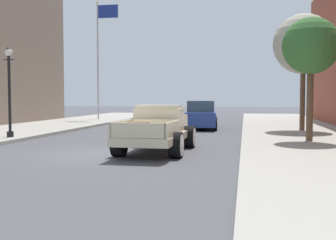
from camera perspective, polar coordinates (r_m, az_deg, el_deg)
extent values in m
plane|color=#47474C|center=(13.80, -9.24, -4.59)|extent=(140.00, 140.00, 0.00)
cube|color=#9E998E|center=(13.26, 21.87, -4.76)|extent=(5.50, 64.00, 0.15)
cube|color=beige|center=(14.09, -1.49, -2.19)|extent=(1.86, 4.94, 0.24)
cube|color=beige|center=(14.39, -1.18, 0.00)|extent=(1.58, 1.13, 0.80)
cube|color=beige|center=(14.32, -1.22, 1.83)|extent=(1.45, 0.96, 0.12)
cube|color=#3D4C5B|center=(14.94, -0.69, 0.73)|extent=(1.33, 0.07, 0.44)
cube|color=beige|center=(15.67, -0.12, -0.26)|extent=(1.35, 1.53, 0.52)
cube|color=silver|center=(16.45, 0.45, -0.17)|extent=(0.68, 0.11, 0.47)
cube|color=beige|center=(12.72, -2.93, -2.12)|extent=(1.73, 2.14, 0.04)
cube|color=beige|center=(12.93, -6.40, -1.08)|extent=(0.12, 2.10, 0.44)
cube|color=beige|center=(12.52, 0.66, -1.19)|extent=(0.12, 2.10, 0.44)
cube|color=beige|center=(11.73, -4.17, -1.49)|extent=(1.62, 0.11, 0.44)
cube|color=beige|center=(13.68, -1.86, -0.83)|extent=(1.62, 0.11, 0.44)
cylinder|color=black|center=(15.62, -3.57, -2.19)|extent=(0.38, 0.81, 0.80)
cylinder|color=silver|center=(15.67, -4.23, -2.18)|extent=(0.03, 0.66, 0.66)
cylinder|color=silver|center=(15.67, -4.26, -2.17)|extent=(0.03, 0.24, 0.24)
cylinder|color=black|center=(15.25, 2.95, -2.32)|extent=(0.38, 0.81, 0.80)
cylinder|color=silver|center=(15.22, 3.64, -2.33)|extent=(0.03, 0.66, 0.66)
cylinder|color=silver|center=(15.22, 3.68, -2.33)|extent=(0.03, 0.24, 0.24)
cylinder|color=black|center=(13.05, -6.69, -3.24)|extent=(0.38, 0.81, 0.80)
cylinder|color=silver|center=(13.11, -7.46, -3.22)|extent=(0.03, 0.66, 0.66)
cylinder|color=silver|center=(13.12, -7.50, -3.22)|extent=(0.03, 0.24, 0.24)
cylinder|color=black|center=(12.61, 1.10, -3.45)|extent=(0.38, 0.81, 0.80)
cylinder|color=silver|center=(12.57, 1.93, -3.46)|extent=(0.03, 0.66, 0.66)
cylinder|color=silver|center=(12.57, 1.97, -3.47)|extent=(0.03, 0.24, 0.24)
cube|color=brown|center=(12.41, -4.14, -1.24)|extent=(0.61, 0.45, 0.40)
cube|color=#3D2D1E|center=(12.41, -4.14, -1.24)|extent=(0.62, 0.06, 0.42)
cube|color=gray|center=(12.95, -1.65, -1.32)|extent=(0.47, 0.36, 0.28)
cube|color=#284293|center=(24.53, 4.56, 0.21)|extent=(1.99, 4.40, 0.80)
cube|color=#384C5B|center=(24.36, 4.55, 1.89)|extent=(1.65, 2.09, 0.64)
cylinder|color=black|center=(25.88, 2.84, -0.26)|extent=(0.26, 0.67, 0.66)
cylinder|color=black|center=(25.82, 6.50, -0.28)|extent=(0.26, 0.67, 0.66)
cylinder|color=black|center=(23.31, 2.40, -0.62)|extent=(0.26, 0.67, 0.66)
cylinder|color=black|center=(23.24, 6.47, -0.65)|extent=(0.26, 0.67, 0.66)
cylinder|color=black|center=(19.06, -20.75, -1.83)|extent=(0.28, 0.28, 0.24)
cylinder|color=black|center=(18.99, -20.85, 3.35)|extent=(0.12, 0.12, 3.20)
cylinder|color=black|center=(19.06, -20.93, 7.71)|extent=(0.50, 0.04, 0.04)
sphere|color=silver|center=(19.09, -20.95, 8.64)|extent=(0.32, 0.32, 0.32)
cone|color=black|center=(19.11, -20.96, 9.18)|extent=(0.24, 0.24, 0.14)
cylinder|color=#B2B2B7|center=(33.36, -9.56, 7.88)|extent=(0.12, 0.12, 9.00)
sphere|color=gold|center=(34.06, -9.63, 15.58)|extent=(0.16, 0.16, 0.16)
cube|color=navy|center=(33.63, -8.20, 14.48)|extent=(1.60, 0.03, 1.00)
cylinder|color=brown|center=(17.32, 18.81, 2.11)|extent=(0.26, 0.26, 2.88)
sphere|color=#33662D|center=(17.44, 18.94, 9.59)|extent=(2.22, 2.22, 2.22)
cylinder|color=brown|center=(22.73, 17.90, 2.83)|extent=(0.26, 0.26, 3.29)
sphere|color=#ADA893|center=(22.90, 18.02, 9.86)|extent=(3.09, 3.09, 3.09)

